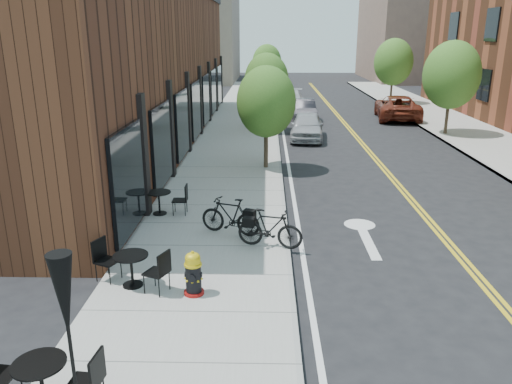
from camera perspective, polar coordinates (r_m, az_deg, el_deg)
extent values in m
plane|color=black|center=(10.81, 4.21, -10.00)|extent=(120.00, 120.00, 0.00)
cube|color=#9E9B93|center=(20.23, -2.84, 3.45)|extent=(4.00, 70.00, 0.12)
cube|color=#412215|center=(24.34, -13.22, 13.63)|extent=(5.00, 28.00, 7.00)
cube|color=#726656|center=(58.04, -6.39, 17.50)|extent=(8.00, 14.00, 10.00)
cube|color=brown|center=(61.83, 17.67, 17.75)|extent=(10.00, 16.00, 12.00)
cylinder|color=#382B1E|center=(19.00, 1.15, 5.22)|extent=(0.16, 0.16, 1.61)
ellipsoid|color=#35641F|center=(18.72, 1.18, 10.27)|extent=(2.20, 2.20, 2.64)
cylinder|color=#382B1E|center=(26.87, 1.20, 8.96)|extent=(0.16, 0.16, 1.68)
ellipsoid|color=#35641F|center=(26.66, 1.22, 12.70)|extent=(2.30, 2.30, 2.76)
cylinder|color=#382B1E|center=(34.80, 1.22, 10.85)|extent=(0.16, 0.16, 1.57)
ellipsoid|color=#35641F|center=(34.65, 1.24, 13.52)|extent=(2.10, 2.10, 2.52)
cylinder|color=#382B1E|center=(42.75, 1.24, 12.20)|extent=(0.16, 0.16, 1.71)
ellipsoid|color=#35641F|center=(42.62, 1.26, 14.64)|extent=(2.40, 2.40, 2.88)
cylinder|color=#382B1E|center=(27.45, 20.98, 8.14)|extent=(0.16, 0.16, 1.82)
ellipsoid|color=#35641F|center=(27.23, 21.46, 12.34)|extent=(2.80, 2.80, 3.36)
cylinder|color=#382B1E|center=(38.87, 15.19, 11.15)|extent=(0.16, 0.16, 1.82)
ellipsoid|color=#35641F|center=(38.72, 15.44, 14.13)|extent=(2.80, 2.80, 3.36)
cylinder|color=maroon|center=(10.08, -7.09, -11.29)|extent=(0.41, 0.41, 0.06)
cylinder|color=black|center=(9.94, -7.15, -9.80)|extent=(0.32, 0.32, 0.59)
cylinder|color=gold|center=(9.80, -7.22, -8.21)|extent=(0.36, 0.36, 0.04)
cylinder|color=gold|center=(9.77, -7.24, -7.79)|extent=(0.31, 0.31, 0.14)
ellipsoid|color=gold|center=(9.74, -7.26, -7.37)|extent=(0.30, 0.30, 0.17)
cylinder|color=gold|center=(9.70, -7.28, -6.90)|extent=(0.05, 0.05, 0.06)
imported|color=black|center=(12.66, -2.96, -2.74)|extent=(1.66, 0.98, 0.96)
imported|color=black|center=(11.86, 1.61, -4.19)|extent=(1.64, 0.81, 0.95)
cylinder|color=black|center=(7.62, -23.57, -17.55)|extent=(0.79, 0.79, 0.03)
cylinder|color=black|center=(10.61, -13.88, -10.25)|extent=(0.54, 0.54, 0.03)
cylinder|color=black|center=(10.46, -14.01, -8.70)|extent=(0.07, 0.07, 0.65)
cylinder|color=black|center=(10.33, -14.15, -7.06)|extent=(0.93, 0.93, 0.03)
cylinder|color=black|center=(14.45, -10.93, -2.41)|extent=(0.40, 0.40, 0.03)
cylinder|color=black|center=(14.35, -11.00, -1.25)|extent=(0.05, 0.05, 0.63)
cylinder|color=black|center=(14.25, -11.07, -0.04)|extent=(0.69, 0.69, 0.03)
cylinder|color=black|center=(6.65, -20.37, -16.71)|extent=(0.05, 0.05, 2.44)
cone|color=black|center=(6.28, -21.09, -11.10)|extent=(0.30, 0.30, 1.08)
imported|color=#A5A8AD|center=(24.96, 5.84, 7.51)|extent=(1.92, 4.01, 1.32)
imported|color=black|center=(30.43, 5.41, 9.29)|extent=(1.50, 3.92, 1.27)
imported|color=silver|center=(33.89, 3.84, 10.27)|extent=(2.29, 4.94, 1.40)
imported|color=maroon|center=(32.08, 15.85, 9.30)|extent=(3.05, 5.51, 1.46)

